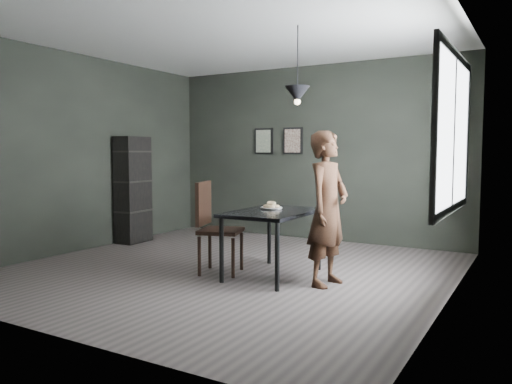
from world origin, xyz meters
The scene contains 13 objects.
ground centered at (0.00, 0.00, 0.00)m, with size 5.00×5.00×0.00m, color #3C3634.
back_wall centered at (0.00, 2.50, 1.40)m, with size 5.00×0.10×2.80m, color black.
ceiling centered at (0.00, 0.00, 2.80)m, with size 5.00×5.00×0.02m.
window_assembly centered at (2.47, 0.20, 1.60)m, with size 0.04×1.96×1.56m.
cafe_table centered at (0.60, 0.00, 0.67)m, with size 0.80×1.20×0.75m.
white_plate centered at (0.51, 0.14, 0.76)m, with size 0.23×0.23×0.01m, color white.
donut_pile centered at (0.51, 0.14, 0.79)m, with size 0.19×0.19×0.08m.
woman centered at (1.28, -0.05, 0.82)m, with size 0.60×0.39×1.64m, color black.
wood_chair centered at (-0.08, -0.21, 0.61)m, with size 0.58×0.58×1.07m.
shelf_unit centered at (-2.32, 0.81, 0.83)m, with size 0.31×0.55×1.65m, color black.
pendant_lamp centered at (0.85, 0.10, 2.05)m, with size 0.28×0.28×0.86m.
framed_print_left centered at (-0.90, 2.47, 1.60)m, with size 0.34×0.04×0.44m.
framed_print_right centered at (-0.35, 2.47, 1.60)m, with size 0.34×0.04×0.44m.
Camera 1 is at (3.25, -4.96, 1.41)m, focal length 35.00 mm.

